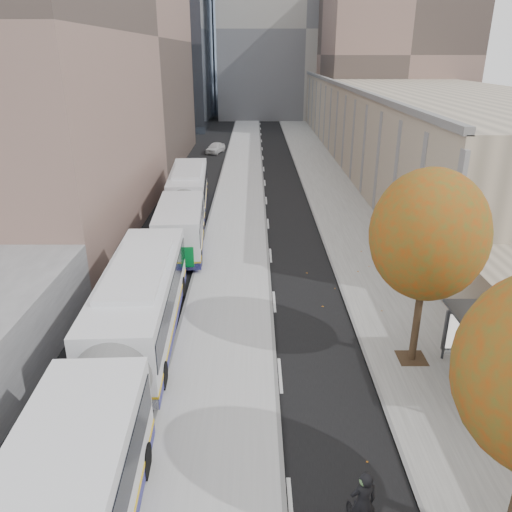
{
  "coord_description": "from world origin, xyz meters",
  "views": [
    {
      "loc": [
        -2.61,
        -3.7,
        11.27
      ],
      "look_at": [
        -2.54,
        17.8,
        2.5
      ],
      "focal_mm": 35.0,
      "sensor_mm": 36.0,
      "label": 1
    }
  ],
  "objects_px": {
    "bus_shelter": "(497,340)",
    "distant_car": "(215,148)",
    "bus_near": "(120,359)",
    "bus_far": "(186,202)"
  },
  "relations": [
    {
      "from": "bus_far",
      "to": "distant_car",
      "type": "distance_m",
      "value": 27.28
    },
    {
      "from": "distant_car",
      "to": "bus_far",
      "type": "bearing_deg",
      "value": -73.41
    },
    {
      "from": "bus_far",
      "to": "bus_near",
      "type": "bearing_deg",
      "value": -93.14
    },
    {
      "from": "bus_shelter",
      "to": "bus_far",
      "type": "distance_m",
      "value": 22.98
    },
    {
      "from": "bus_near",
      "to": "bus_far",
      "type": "height_order",
      "value": "bus_near"
    },
    {
      "from": "bus_far",
      "to": "distant_car",
      "type": "bearing_deg",
      "value": 85.99
    },
    {
      "from": "bus_far",
      "to": "distant_car",
      "type": "height_order",
      "value": "bus_far"
    },
    {
      "from": "bus_near",
      "to": "bus_far",
      "type": "relative_size",
      "value": 1.05
    },
    {
      "from": "bus_shelter",
      "to": "distant_car",
      "type": "height_order",
      "value": "bus_shelter"
    },
    {
      "from": "bus_shelter",
      "to": "distant_car",
      "type": "distance_m",
      "value": 47.98
    }
  ]
}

